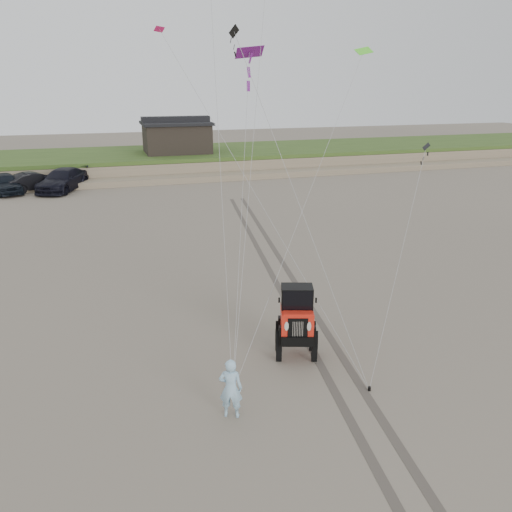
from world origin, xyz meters
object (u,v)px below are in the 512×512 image
at_px(truck_c, 63,180).
at_px(jeep, 296,330).
at_px(cabin, 177,136).
at_px(truck_a, 5,183).
at_px(truck_b, 35,181).
at_px(man, 231,388).

xyz_separation_m(truck_c, jeep, (8.13, -29.08, 0.07)).
bearing_deg(cabin, truck_a, -154.06).
distance_m(truck_b, truck_c, 2.18).
bearing_deg(cabin, truck_b, -152.23).
bearing_deg(truck_b, truck_a, 76.17).
relative_size(cabin, truck_b, 1.46).
height_order(cabin, man, cabin).
bearing_deg(truck_a, cabin, 6.17).
distance_m(cabin, man, 38.82).
bearing_deg(truck_c, jeep, -51.46).
distance_m(cabin, truck_c, 12.65).
xyz_separation_m(truck_c, man, (5.49, -31.32, -0.03)).
relative_size(truck_c, man, 3.56).
xyz_separation_m(truck_a, jeep, (12.27, -29.27, 0.13)).
relative_size(cabin, jeep, 1.32).
xyz_separation_m(cabin, man, (-4.67, -38.46, -2.43)).
distance_m(truck_a, man, 32.95).
bearing_deg(jeep, cabin, 104.62).
xyz_separation_m(truck_b, truck_c, (2.06, -0.71, 0.11)).
height_order(truck_b, jeep, jeep).
height_order(cabin, truck_c, cabin).
relative_size(cabin, truck_a, 1.40).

